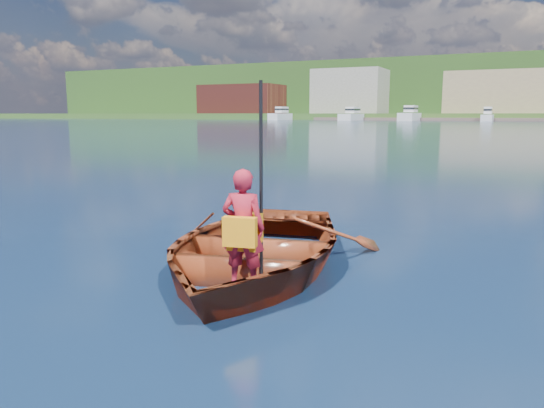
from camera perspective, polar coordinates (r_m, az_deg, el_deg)
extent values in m
plane|color=#0D1F3C|center=(5.60, 5.79, -9.77)|extent=(600.00, 600.00, 0.00)
imported|color=brown|center=(6.38, -2.02, -4.71)|extent=(3.68, 4.60, 0.85)
imported|color=#AE1C31|center=(5.40, -3.11, -2.63)|extent=(0.49, 0.37, 1.22)
cube|color=orange|center=(5.29, -3.49, -3.01)|extent=(0.35, 0.17, 0.30)
cube|color=orange|center=(5.52, -2.75, -2.48)|extent=(0.35, 0.15, 0.30)
cube|color=orange|center=(5.45, -3.10, -4.59)|extent=(0.34, 0.27, 0.05)
cylinder|color=black|center=(5.43, -1.18, 2.11)|extent=(0.04, 0.04, 2.09)
cube|color=#405D22|center=(195.00, 24.93, 8.53)|extent=(400.00, 80.00, 2.00)
cube|color=#344D23|center=(245.17, 25.21, 10.90)|extent=(400.00, 100.00, 22.00)
cube|color=brown|center=(193.23, -3.27, 11.18)|extent=(28.00, 16.00, 10.00)
cube|color=gray|center=(177.83, 8.40, 11.87)|extent=(22.00, 16.00, 14.00)
cube|color=tan|center=(170.24, 23.31, 10.96)|extent=(30.00, 16.00, 12.00)
cube|color=silver|center=(162.33, 0.90, 9.32)|extent=(3.19, 11.39, 2.21)
cube|color=silver|center=(163.37, 1.07, 10.11)|extent=(2.23, 5.12, 1.80)
cube|color=black|center=(163.38, 1.07, 10.14)|extent=(2.30, 5.35, 0.50)
cube|color=silver|center=(154.54, 8.53, 9.18)|extent=(3.80, 13.57, 2.06)
cube|color=silver|center=(155.84, 8.69, 9.96)|extent=(2.66, 6.11, 1.80)
cube|color=black|center=(155.84, 8.69, 10.00)|extent=(2.74, 6.38, 0.50)
cube|color=silver|center=(150.64, 14.58, 9.01)|extent=(3.90, 13.94, 2.34)
cube|color=silver|center=(152.01, 14.72, 9.88)|extent=(2.73, 6.27, 1.80)
cube|color=black|center=(152.02, 14.72, 9.92)|extent=(2.81, 6.55, 0.50)
cube|color=silver|center=(148.24, 22.15, 8.54)|extent=(2.68, 9.57, 1.88)
cube|color=silver|center=(149.19, 22.22, 9.32)|extent=(1.87, 4.30, 1.80)
cube|color=black|center=(149.19, 22.22, 9.35)|extent=(1.93, 4.50, 0.50)
cylinder|color=#382314|center=(264.40, 2.08, 12.22)|extent=(0.80, 0.80, 4.17)
sphere|color=#18521A|center=(264.70, 2.08, 13.43)|extent=(7.79, 7.79, 7.79)
cylinder|color=#382314|center=(236.26, -5.60, 10.52)|extent=(0.80, 0.80, 3.86)
sphere|color=#18521A|center=(236.40, -5.63, 11.77)|extent=(7.20, 7.20, 7.20)
cylinder|color=#382314|center=(268.14, -13.47, 10.42)|extent=(0.80, 0.80, 3.19)
sphere|color=#18521A|center=(268.25, -13.51, 11.33)|extent=(5.95, 5.95, 5.95)
cylinder|color=#382314|center=(285.61, -0.76, 12.52)|extent=(0.80, 0.80, 3.49)
sphere|color=#18521A|center=(285.88, -0.76, 13.45)|extent=(6.51, 6.51, 6.51)
cylinder|color=#382314|center=(257.61, 25.04, 11.97)|extent=(0.80, 0.80, 3.48)
sphere|color=#18521A|center=(257.91, 25.12, 13.00)|extent=(6.50, 6.50, 6.50)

